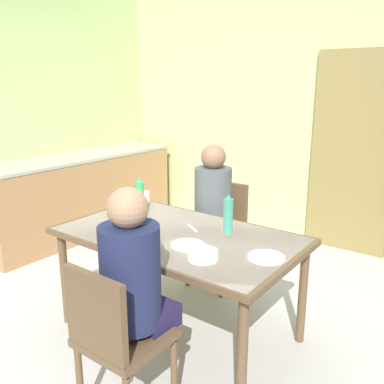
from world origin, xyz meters
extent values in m
plane|color=#B9B4B5|center=(0.00, 0.00, 0.00)|extent=(5.75, 5.75, 0.00)
cube|color=#BBCE83|center=(0.00, 2.21, 1.40)|extent=(4.52, 0.10, 2.81)
cube|color=#B7CD81|center=(-2.16, 0.55, 1.40)|extent=(0.10, 3.32, 2.81)
cube|color=olive|center=(0.76, 2.13, 1.00)|extent=(0.80, 0.05, 2.00)
cube|color=#A2704A|center=(-1.83, 0.84, 0.43)|extent=(0.60, 2.32, 0.87)
cube|color=#9E9E99|center=(-1.83, 0.84, 0.89)|extent=(0.61, 2.37, 0.03)
cylinder|color=#B7B7BC|center=(-1.83, 1.19, 0.91)|extent=(0.21, 0.21, 0.01)
cube|color=brown|center=(0.30, -0.06, 0.71)|extent=(1.59, 0.93, 0.04)
cube|color=beige|center=(0.30, -0.06, 0.73)|extent=(1.53, 0.89, 0.00)
cylinder|color=brown|center=(-0.42, -0.45, 0.34)|extent=(0.06, 0.06, 0.69)
cylinder|color=brown|center=(1.03, -0.45, 0.34)|extent=(0.06, 0.06, 0.69)
cylinder|color=brown|center=(-0.42, 0.33, 0.34)|extent=(0.06, 0.06, 0.69)
cylinder|color=brown|center=(1.03, 0.33, 0.34)|extent=(0.06, 0.06, 0.69)
cube|color=brown|center=(0.56, -0.80, 0.45)|extent=(0.40, 0.40, 0.04)
cube|color=brown|center=(0.56, -0.98, 0.66)|extent=(0.38, 0.04, 0.42)
cylinder|color=brown|center=(0.39, -0.63, 0.21)|extent=(0.04, 0.04, 0.41)
cylinder|color=brown|center=(0.73, -0.63, 0.21)|extent=(0.04, 0.04, 0.41)
cylinder|color=brown|center=(0.39, -0.97, 0.21)|extent=(0.04, 0.04, 0.41)
cube|color=brown|center=(0.11, 0.68, 0.45)|extent=(0.40, 0.40, 0.04)
cube|color=brown|center=(0.11, 0.86, 0.66)|extent=(0.38, 0.04, 0.42)
cylinder|color=brown|center=(0.28, 0.51, 0.21)|extent=(0.04, 0.04, 0.41)
cylinder|color=brown|center=(-0.06, 0.51, 0.21)|extent=(0.04, 0.04, 0.41)
cylinder|color=brown|center=(0.28, 0.85, 0.21)|extent=(0.04, 0.04, 0.41)
cylinder|color=brown|center=(-0.06, 0.85, 0.21)|extent=(0.04, 0.04, 0.41)
cube|color=#251C47|center=(0.56, -0.64, 0.51)|extent=(0.30, 0.22, 0.12)
cylinder|color=#1E2347|center=(0.56, -0.75, 0.77)|extent=(0.30, 0.30, 0.52)
sphere|color=#A87A5B|center=(0.56, -0.75, 1.12)|extent=(0.20, 0.20, 0.20)
cube|color=#434B54|center=(0.11, 0.52, 0.51)|extent=(0.30, 0.22, 0.12)
cylinder|color=#4C5156|center=(0.11, 0.63, 0.77)|extent=(0.30, 0.30, 0.52)
sphere|color=#846047|center=(0.11, 0.63, 1.12)|extent=(0.20, 0.20, 0.20)
cylinder|color=#368470|center=(0.56, 0.14, 0.84)|extent=(0.06, 0.06, 0.23)
cone|color=#2A8068|center=(0.56, 0.14, 0.98)|extent=(0.05, 0.05, 0.03)
cylinder|color=green|center=(-0.18, 0.08, 0.85)|extent=(0.07, 0.07, 0.25)
cone|color=#2F9F58|center=(-0.18, 0.08, 0.99)|extent=(0.05, 0.05, 0.03)
cylinder|color=white|center=(0.67, -0.30, 0.76)|extent=(0.17, 0.17, 0.05)
cylinder|color=white|center=(-0.15, -0.19, 0.73)|extent=(0.21, 0.21, 0.01)
cylinder|color=white|center=(0.95, -0.07, 0.73)|extent=(0.21, 0.21, 0.01)
cylinder|color=white|center=(0.48, -0.19, 0.73)|extent=(0.20, 0.20, 0.01)
cylinder|color=silver|center=(-0.35, 0.34, 0.78)|extent=(0.06, 0.06, 0.10)
cylinder|color=silver|center=(-0.21, 0.16, 0.78)|extent=(0.06, 0.06, 0.10)
cylinder|color=silver|center=(0.04, -0.38, 0.78)|extent=(0.06, 0.06, 0.10)
cube|color=silver|center=(0.32, 0.07, 0.73)|extent=(0.14, 0.09, 0.00)
cube|color=silver|center=(0.00, -0.05, 0.73)|extent=(0.12, 0.11, 0.00)
camera|label=1|loc=(1.91, -2.06, 1.69)|focal=38.73mm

